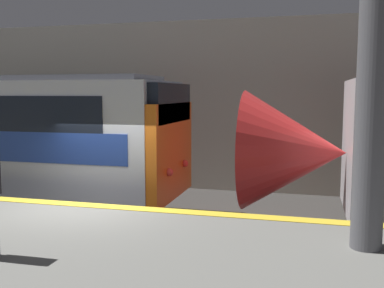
% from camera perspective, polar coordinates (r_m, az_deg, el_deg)
% --- Properties ---
extents(ground_plane, '(120.00, 120.00, 0.00)m').
position_cam_1_polar(ground_plane, '(9.02, -13.53, -14.18)').
color(ground_plane, '#33302D').
extents(platform, '(40.00, 3.72, 1.13)m').
position_cam_1_polar(platform, '(7.35, -20.75, -14.64)').
color(platform, slate).
rests_on(platform, ground).
extents(station_rear_barrier, '(50.00, 0.15, 5.47)m').
position_cam_1_polar(station_rear_barrier, '(14.82, -1.17, 4.87)').
color(station_rear_barrier, '#B2AD9E').
rests_on(station_rear_barrier, ground).
extents(support_pillar_near, '(0.40, 0.40, 4.11)m').
position_cam_1_polar(support_pillar_near, '(6.19, 21.94, 6.15)').
color(support_pillar_near, '#56565B').
rests_on(support_pillar_near, platform).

